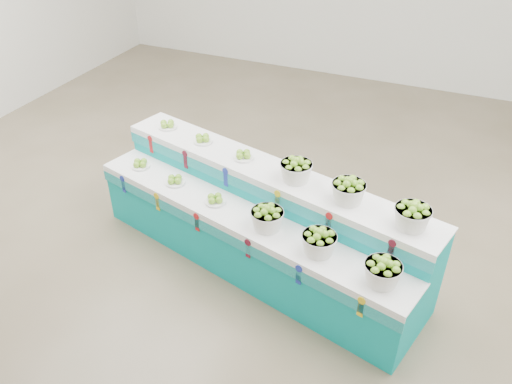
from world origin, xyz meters
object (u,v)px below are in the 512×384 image
basket_lower_left (267,218)px  plate_upper_mid (202,138)px  display_stand (256,221)px  basket_upper_right (412,216)px

basket_lower_left → plate_upper_mid: size_ratio=1.47×
display_stand → basket_lower_left: (0.24, -0.29, 0.32)m
display_stand → basket_upper_right: bearing=8.6°
display_stand → plate_upper_mid: plate_upper_mid is taller
display_stand → plate_upper_mid: bearing=166.1°
basket_lower_left → plate_upper_mid: plate_upper_mid is taller
display_stand → plate_upper_mid: 1.09m
basket_lower_left → basket_upper_right: bearing=6.4°
display_stand → plate_upper_mid: (-0.82, 0.45, 0.56)m
display_stand → basket_upper_right: size_ratio=11.77×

